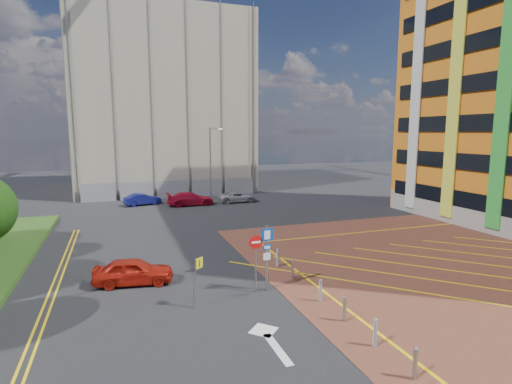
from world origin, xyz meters
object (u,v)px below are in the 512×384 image
lamp_back (211,160)px  sign_cluster (263,252)px  car_red_back (190,199)px  car_silver_back (238,197)px  car_blue_back (142,199)px  warning_sign (196,276)px  car_red_left (133,271)px

lamp_back → sign_cluster: 27.38m
lamp_back → sign_cluster: lamp_back is taller
car_red_back → car_silver_back: bearing=-88.2°
car_blue_back → car_silver_back: size_ratio=0.89×
warning_sign → car_blue_back: (-0.61, 26.15, -0.82)m
sign_cluster → car_blue_back: bearing=98.8°
sign_cluster → car_blue_back: size_ratio=0.87×
lamp_back → car_red_back: (-3.05, -3.44, -3.66)m
warning_sign → car_silver_back: size_ratio=0.54×
lamp_back → car_red_back: bearing=-131.6°
lamp_back → car_red_left: lamp_back is taller
car_red_left → car_silver_back: size_ratio=0.93×
car_red_left → car_silver_back: bearing=-21.0°
lamp_back → car_red_back: lamp_back is taller
car_red_left → car_silver_back: car_red_left is taller
lamp_back → warning_sign: lamp_back is taller
sign_cluster → car_red_left: size_ratio=0.83×
warning_sign → car_red_left: warning_sign is taller
sign_cluster → car_silver_back: (5.89, 23.74, -1.38)m
sign_cluster → car_silver_back: size_ratio=0.77×
lamp_back → car_silver_back: size_ratio=1.94×
sign_cluster → car_red_back: bearing=88.2°
car_red_back → car_blue_back: bearing=68.7°
warning_sign → car_red_back: (4.04, 24.34, -0.73)m
sign_cluster → warning_sign: bearing=-167.0°
sign_cluster → car_red_back: size_ratio=0.67×
warning_sign → car_red_left: size_ratio=0.58×
lamp_back → car_blue_back: 8.72m
car_red_back → warning_sign: bearing=170.6°
lamp_back → sign_cluster: bearing=-98.0°
sign_cluster → warning_sign: (-3.31, -0.77, -0.52)m
warning_sign → sign_cluster: bearing=13.0°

